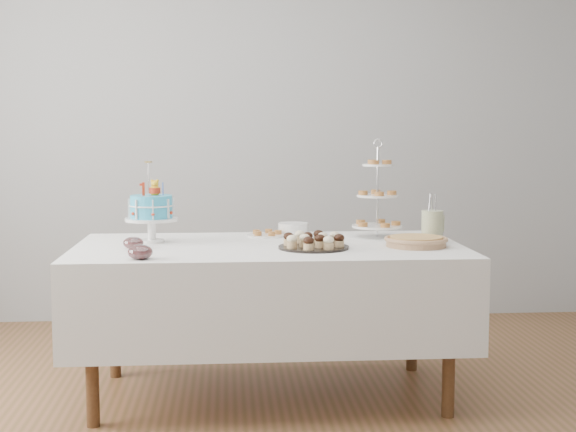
{
  "coord_description": "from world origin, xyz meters",
  "views": [
    {
      "loc": [
        -0.21,
        -3.64,
        1.34
      ],
      "look_at": [
        0.1,
        0.3,
        0.91
      ],
      "focal_mm": 50.0,
      "sensor_mm": 36.0,
      "label": 1
    }
  ],
  "objects": [
    {
      "name": "plate_stack",
      "position": [
        0.15,
        0.7,
        0.8
      ],
      "size": [
        0.16,
        0.16,
        0.06
      ],
      "color": "white",
      "rests_on": "table"
    },
    {
      "name": "birthday_cake",
      "position": [
        -0.59,
        0.43,
        0.88
      ],
      "size": [
        0.27,
        0.27,
        0.41
      ],
      "rotation": [
        0.0,
        0.0,
        0.16
      ],
      "color": "white",
      "rests_on": "table"
    },
    {
      "name": "pastry_plate",
      "position": [
        0.0,
        0.63,
        0.78
      ],
      "size": [
        0.21,
        0.21,
        0.03
      ],
      "color": "white",
      "rests_on": "table"
    },
    {
      "name": "floor",
      "position": [
        0.0,
        0.0,
        0.0
      ],
      "size": [
        5.0,
        5.0,
        0.0
      ],
      "primitive_type": "plane",
      "color": "brown",
      "rests_on": "ground"
    },
    {
      "name": "table",
      "position": [
        0.0,
        0.3,
        0.54
      ],
      "size": [
        1.92,
        1.02,
        0.77
      ],
      "color": "silver",
      "rests_on": "floor"
    },
    {
      "name": "walls",
      "position": [
        0.0,
        0.0,
        1.35
      ],
      "size": [
        5.04,
        4.04,
        2.7
      ],
      "color": "#9C9FA1",
      "rests_on": "floor"
    },
    {
      "name": "tiered_stand",
      "position": [
        0.59,
        0.56,
        0.99
      ],
      "size": [
        0.27,
        0.27,
        0.52
      ],
      "color": "silver",
      "rests_on": "table"
    },
    {
      "name": "jam_bowl_a",
      "position": [
        -0.59,
        -0.1,
        0.8
      ],
      "size": [
        0.11,
        0.11,
        0.07
      ],
      "color": "silver",
      "rests_on": "table"
    },
    {
      "name": "utensil_pitcher",
      "position": [
        0.84,
        0.35,
        0.86
      ],
      "size": [
        0.12,
        0.11,
        0.25
      ],
      "rotation": [
        0.0,
        0.0,
        -0.04
      ],
      "color": "beige",
      "rests_on": "table"
    },
    {
      "name": "pie",
      "position": [
        0.72,
        0.2,
        0.8
      ],
      "size": [
        0.31,
        0.31,
        0.05
      ],
      "color": "tan",
      "rests_on": "table"
    },
    {
      "name": "jam_bowl_b",
      "position": [
        -0.66,
        0.23,
        0.8
      ],
      "size": [
        0.1,
        0.1,
        0.06
      ],
      "color": "silver",
      "rests_on": "table"
    },
    {
      "name": "cupcake_tray",
      "position": [
        0.21,
        0.17,
        0.81
      ],
      "size": [
        0.34,
        0.34,
        0.08
      ],
      "color": "black",
      "rests_on": "table"
    }
  ]
}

